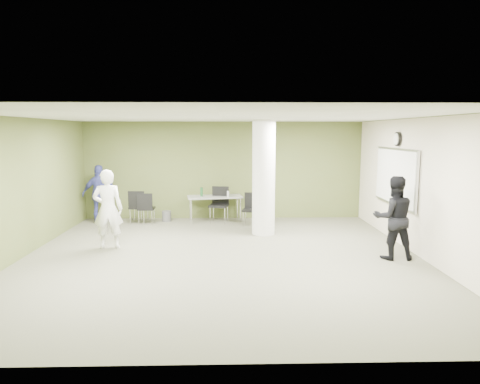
{
  "coord_description": "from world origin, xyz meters",
  "views": [
    {
      "loc": [
        0.15,
        -8.34,
        2.51
      ],
      "look_at": [
        0.4,
        1.0,
        1.19
      ],
      "focal_mm": 32.0,
      "sensor_mm": 36.0,
      "label": 1
    }
  ],
  "objects_px": {
    "chair_back_left": "(138,204)",
    "man_blue": "(100,194)",
    "woman_white": "(108,209)",
    "folding_table": "(215,198)",
    "man_black": "(394,218)"
  },
  "relations": [
    {
      "from": "chair_back_left",
      "to": "man_blue",
      "type": "height_order",
      "value": "man_blue"
    },
    {
      "from": "chair_back_left",
      "to": "woman_white",
      "type": "bearing_deg",
      "value": 92.74
    },
    {
      "from": "folding_table",
      "to": "man_black",
      "type": "xyz_separation_m",
      "value": [
        3.65,
        -3.68,
        0.16
      ]
    },
    {
      "from": "chair_back_left",
      "to": "man_black",
      "type": "height_order",
      "value": "man_black"
    },
    {
      "from": "woman_white",
      "to": "man_black",
      "type": "relative_size",
      "value": 1.04
    },
    {
      "from": "man_black",
      "to": "man_blue",
      "type": "height_order",
      "value": "man_black"
    },
    {
      "from": "chair_back_left",
      "to": "man_black",
      "type": "distance_m",
      "value": 6.68
    },
    {
      "from": "folding_table",
      "to": "chair_back_left",
      "type": "relative_size",
      "value": 1.73
    },
    {
      "from": "folding_table",
      "to": "chair_back_left",
      "type": "distance_m",
      "value": 2.12
    },
    {
      "from": "man_blue",
      "to": "chair_back_left",
      "type": "bearing_deg",
      "value": 163.91
    },
    {
      "from": "folding_table",
      "to": "chair_back_left",
      "type": "height_order",
      "value": "folding_table"
    },
    {
      "from": "woman_white",
      "to": "folding_table",
      "type": "bearing_deg",
      "value": -135.68
    },
    {
      "from": "chair_back_left",
      "to": "woman_white",
      "type": "distance_m",
      "value": 2.47
    },
    {
      "from": "man_black",
      "to": "man_blue",
      "type": "distance_m",
      "value": 7.67
    },
    {
      "from": "folding_table",
      "to": "chair_back_left",
      "type": "bearing_deg",
      "value": 179.56
    }
  ]
}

